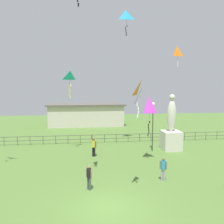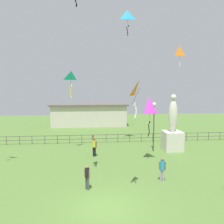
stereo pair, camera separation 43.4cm
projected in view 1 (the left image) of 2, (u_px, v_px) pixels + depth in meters
ground_plane at (109, 207)px, 12.17m from camera, size 80.00×80.00×0.00m
statue_monument at (171, 133)px, 23.06m from camera, size 1.79×1.79×5.58m
lamppost at (153, 116)px, 22.37m from camera, size 0.36×0.36×4.83m
person_1 at (163, 167)px, 15.50m from camera, size 0.45×0.30×1.64m
person_2 at (94, 146)px, 20.89m from camera, size 0.46×0.43×2.00m
person_3 at (89, 176)px, 14.16m from camera, size 0.36×0.36×1.56m
kite_0 at (142, 90)px, 12.71m from camera, size 0.77×0.98×2.10m
kite_1 at (70, 77)px, 21.24m from camera, size 1.05×0.93×2.46m
kite_2 at (148, 107)px, 19.47m from camera, size 0.85×1.13×3.26m
kite_5 at (177, 52)px, 25.04m from camera, size 0.95×0.54×2.22m
kite_6 at (126, 17)px, 23.44m from camera, size 1.17×0.71×2.55m
waterfront_railing at (93, 138)px, 25.87m from camera, size 36.03×0.06×0.95m
pavilion_building at (86, 114)px, 37.51m from camera, size 12.33×5.06×3.53m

